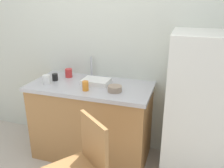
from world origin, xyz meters
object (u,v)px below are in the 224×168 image
object	(u,v)px
refrigerator	(198,109)
terracotta_bowl	(115,89)
cup_black	(55,77)
dish_tray	(96,82)
cup_orange	(85,86)
cup_red	(69,73)
cup_white	(47,79)

from	to	relation	value
refrigerator	terracotta_bowl	bearing A→B (deg)	-170.75
terracotta_bowl	cup_black	bearing A→B (deg)	171.52
dish_tray	cup_black	xyz separation A→B (m)	(-0.47, -0.04, 0.01)
cup_orange	terracotta_bowl	bearing A→B (deg)	12.36
cup_black	cup_red	world-z (taller)	cup_red
refrigerator	cup_black	world-z (taller)	refrigerator
terracotta_bowl	cup_black	xyz separation A→B (m)	(-0.72, 0.11, 0.01)
refrigerator	dish_tray	size ratio (longest dim) A/B	5.15
refrigerator	cup_black	size ratio (longest dim) A/B	19.19
refrigerator	cup_orange	distance (m)	1.10
refrigerator	cup_orange	size ratio (longest dim) A/B	15.34
dish_tray	terracotta_bowl	xyz separation A→B (m)	(0.25, -0.14, 0.00)
refrigerator	dish_tray	world-z (taller)	refrigerator
cup_white	refrigerator	bearing A→B (deg)	5.21
cup_white	cup_orange	bearing A→B (deg)	-6.08
cup_red	cup_white	bearing A→B (deg)	-114.15
refrigerator	terracotta_bowl	size ratio (longest dim) A/B	10.54
cup_orange	cup_red	bearing A→B (deg)	137.58
cup_black	cup_red	xyz separation A→B (m)	(0.09, 0.15, 0.01)
refrigerator	cup_black	bearing A→B (deg)	-179.21
dish_tray	cup_white	distance (m)	0.52
refrigerator	dish_tray	distance (m)	1.04
dish_tray	cup_orange	bearing A→B (deg)	-98.56
refrigerator	cup_black	distance (m)	1.51
cup_orange	cup_white	xyz separation A→B (m)	(-0.47, 0.05, -0.00)
refrigerator	cup_red	bearing A→B (deg)	174.84
cup_black	refrigerator	bearing A→B (deg)	0.79
refrigerator	cup_white	xyz separation A→B (m)	(-1.53, -0.14, 0.18)
terracotta_bowl	cup_orange	distance (m)	0.29
cup_orange	cup_black	size ratio (longest dim) A/B	1.25
cup_orange	cup_black	xyz separation A→B (m)	(-0.44, 0.17, -0.01)
terracotta_bowl	cup_black	world-z (taller)	cup_black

